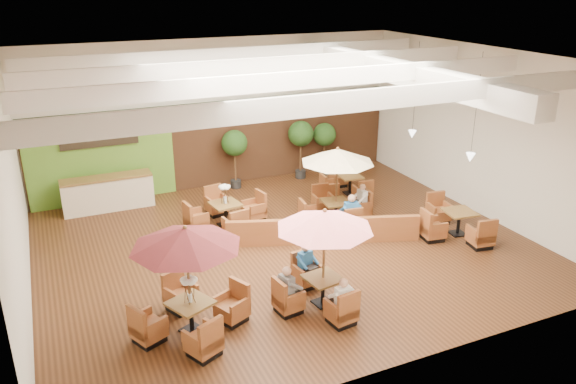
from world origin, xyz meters
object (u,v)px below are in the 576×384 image
table_3 (226,213)px  diner_0 (342,296)px  booth_divider (323,231)px  table_1 (322,237)px  table_0 (187,261)px  topiary_0 (235,145)px  service_counter (108,193)px  table_4 (451,225)px  topiary_1 (301,136)px  diner_2 (288,285)px  table_2 (337,172)px  table_5 (344,186)px  diner_1 (306,261)px  diner_4 (361,197)px  topiary_2 (324,137)px  diner_3 (351,210)px

table_3 → diner_0: table_3 is taller
booth_divider → table_1: table_1 is taller
table_0 → topiary_0: 9.26m
service_counter → table_4: (9.35, -6.55, -0.22)m
topiary_1 → diner_2: (-4.39, -8.56, -0.97)m
table_2 → table_5: 2.91m
diner_0 → diner_1: size_ratio=1.00×
diner_2 → diner_4: diner_2 is taller
topiary_1 → diner_1: (-3.46, -7.63, -0.99)m
booth_divider → topiary_1: (1.90, 5.60, 1.32)m
table_0 → table_2: size_ratio=1.08×
booth_divider → topiary_2: size_ratio=2.74×
diner_1 → diner_3: size_ratio=0.85×
table_3 → diner_3: (3.35, -2.16, 0.35)m
table_2 → table_3: table_2 is taller
table_1 → diner_0: size_ratio=3.45×
diner_4 → diner_2: bearing=130.7°
topiary_0 → table_2: bearing=-66.5°
diner_1 → diner_2: (-0.92, -0.92, 0.02)m
table_0 → topiary_2: size_ratio=1.30×
table_1 → table_4: bearing=10.3°
table_4 → topiary_1: bearing=114.6°
table_0 → diner_2: 2.54m
table_3 → diner_3: size_ratio=3.12×
booth_divider → diner_0: (-1.56, -3.88, 0.33)m
table_0 → diner_0: table_0 is taller
table_4 → service_counter: bearing=153.6°
table_1 → table_5: (4.19, 6.24, -1.50)m
table_5 → topiary_0: 4.32m
topiary_1 → diner_3: bearing=-98.7°
table_1 → table_4: (5.46, 1.81, -1.46)m
topiary_0 → diner_1: bearing=-95.6°
table_3 → diner_0: bearing=-92.2°
booth_divider → topiary_0: bearing=117.7°
table_3 → diner_1: bearing=-89.6°
table_2 → service_counter: bearing=154.4°
table_5 → table_4: bearing=-70.0°
service_counter → topiary_2: topiary_2 is taller
table_0 → booth_divider: bearing=5.5°
booth_divider → table_5: (2.57, 3.28, -0.08)m
topiary_2 → diner_3: (-1.86, -5.31, -0.80)m
table_5 → table_3: bearing=-166.2°
service_counter → topiary_1: bearing=1.5°
diner_3 → diner_4: (0.93, 0.93, -0.05)m
table_2 → diner_2: size_ratio=3.30×
table_1 → table_3: table_1 is taller
topiary_1 → diner_2: bearing=-117.1°
diner_1 → topiary_1: bearing=-132.3°
table_4 → table_5: 4.61m
diner_0 → service_counter: bearing=111.2°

